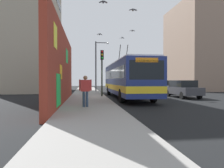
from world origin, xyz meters
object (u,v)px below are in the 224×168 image
Objects in this scene: parked_car_silver at (159,87)px; street_lamp at (97,63)px; traffic_light at (102,65)px; pedestrian_near_wall at (85,88)px; city_bus at (127,78)px; parked_car_dark_gray at (183,89)px.

parked_car_silver is 8.50m from street_lamp.
parked_car_silver is at bearing -113.97° from street_lamp.
traffic_light is 8.42m from street_lamp.
pedestrian_near_wall is 0.41× the size of traffic_light.
city_bus is at bearing -28.89° from pedestrian_near_wall.
street_lamp is at bearing -5.92° from pedestrian_near_wall.
street_lamp reaches higher than city_bus.
pedestrian_near_wall reaches higher than parked_car_dark_gray.
parked_car_silver is 1.01× the size of traffic_light.
street_lamp is at bearing 38.83° from parked_car_dark_gray.
city_bus reaches higher than traffic_light.
traffic_light reaches higher than parked_car_silver.
pedestrian_near_wall is at bearing 168.03° from traffic_light.
traffic_light is (7.07, -1.50, 1.80)m from pedestrian_near_wall.
parked_car_dark_gray is at bearing -54.00° from pedestrian_near_wall.
parked_car_dark_gray is at bearing -180.00° from parked_car_silver.
pedestrian_near_wall is 15.76m from street_lamp.
street_lamp reaches higher than traffic_light.
city_bus is at bearing -101.97° from traffic_light.
traffic_light is (0.64, 7.35, 2.11)m from parked_car_dark_gray.
parked_car_dark_gray and parked_car_silver have the same top height.
parked_car_dark_gray is 2.55× the size of pedestrian_near_wall.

